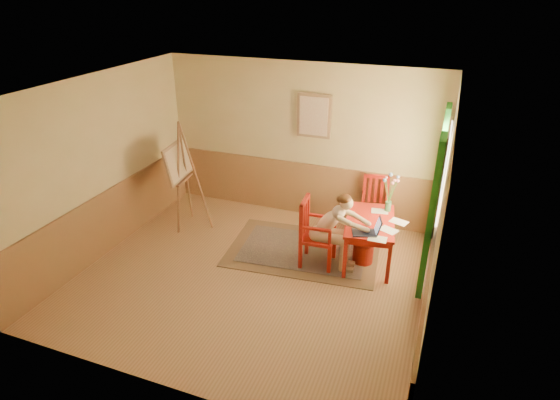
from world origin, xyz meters
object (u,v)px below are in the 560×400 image
at_px(table, 370,225).
at_px(easel, 181,166).
at_px(laptop, 369,230).
at_px(chair_left, 315,233).
at_px(figure, 334,228).
at_px(chair_back, 374,205).

relative_size(table, easel, 0.67).
height_order(table, laptop, laptop).
height_order(chair_left, easel, easel).
bearing_deg(table, chair_left, -154.50).
distance_m(chair_left, easel, 2.63).
bearing_deg(table, figure, -143.00).
bearing_deg(chair_back, figure, -106.10).
bearing_deg(table, laptop, -83.11).
bearing_deg(chair_back, easel, -163.61).
bearing_deg(chair_back, table, -84.63).
relative_size(chair_back, easel, 0.52).
distance_m(table, figure, 0.60).
distance_m(table, easel, 3.33).
height_order(chair_back, figure, figure).
distance_m(table, chair_left, 0.85).
distance_m(laptop, easel, 3.39).
distance_m(chair_back, figure, 1.40).
bearing_deg(easel, laptop, -7.64).
xyz_separation_m(figure, laptop, (0.53, -0.06, 0.09)).
distance_m(figure, laptop, 0.54).
bearing_deg(laptop, chair_left, 176.28).
bearing_deg(chair_back, laptop, -84.17).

